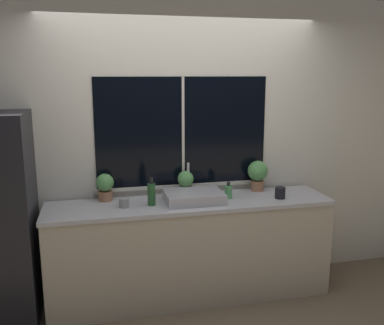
% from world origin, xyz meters
% --- Properties ---
extents(ground_plane, '(14.00, 14.00, 0.00)m').
position_xyz_m(ground_plane, '(0.00, 0.00, 0.00)').
color(ground_plane, brown).
extents(wall_back, '(8.00, 0.09, 2.70)m').
position_xyz_m(wall_back, '(0.00, 0.62, 1.35)').
color(wall_back, silver).
rests_on(wall_back, ground_plane).
extents(wall_right, '(0.06, 7.00, 2.70)m').
position_xyz_m(wall_right, '(2.34, 1.50, 1.35)').
color(wall_right, silver).
rests_on(wall_right, ground_plane).
extents(counter, '(2.52, 0.58, 0.90)m').
position_xyz_m(counter, '(0.00, 0.28, 0.45)').
color(counter, '#B2A893').
rests_on(counter, ground_plane).
extents(sink, '(0.50, 0.42, 0.30)m').
position_xyz_m(sink, '(0.02, 0.27, 0.95)').
color(sink, '#ADADB2').
rests_on(sink, counter).
extents(potted_plant_left, '(0.16, 0.16, 0.24)m').
position_xyz_m(potted_plant_left, '(-0.73, 0.48, 1.03)').
color(potted_plant_left, '#9E6B4C').
rests_on(potted_plant_left, counter).
extents(potted_plant_center, '(0.15, 0.15, 0.23)m').
position_xyz_m(potted_plant_center, '(-0.00, 0.48, 1.03)').
color(potted_plant_center, '#9E6B4C').
rests_on(potted_plant_center, counter).
extents(potted_plant_right, '(0.19, 0.19, 0.29)m').
position_xyz_m(potted_plant_right, '(0.71, 0.48, 1.07)').
color(potted_plant_right, '#9E6B4C').
rests_on(potted_plant_right, counter).
extents(soap_bottle, '(0.07, 0.07, 0.15)m').
position_xyz_m(soap_bottle, '(0.35, 0.29, 0.96)').
color(soap_bottle, '#519E5B').
rests_on(soap_bottle, counter).
extents(bottle_tall, '(0.07, 0.07, 0.24)m').
position_xyz_m(bottle_tall, '(-0.35, 0.25, 1.00)').
color(bottle_tall, '#235128').
rests_on(bottle_tall, counter).
extents(mug_grey, '(0.09, 0.09, 0.08)m').
position_xyz_m(mug_grey, '(-0.58, 0.24, 0.94)').
color(mug_grey, gray).
rests_on(mug_grey, counter).
extents(mug_black, '(0.09, 0.09, 0.10)m').
position_xyz_m(mug_black, '(0.81, 0.19, 0.95)').
color(mug_black, black).
rests_on(mug_black, counter).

